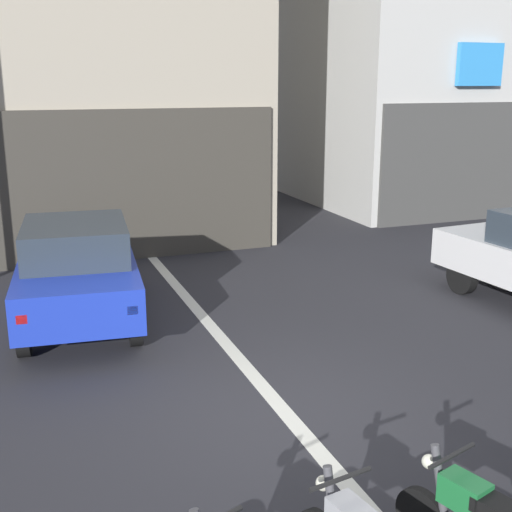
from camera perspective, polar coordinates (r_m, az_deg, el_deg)
ground_plane at (r=7.88m, az=2.86°, el=-13.69°), size 120.00×120.00×0.00m
lane_centre_line at (r=13.20m, az=-7.50°, el=-1.82°), size 0.20×18.00×0.01m
car_blue_crossing_near at (r=10.88m, az=-15.13°, el=-1.00°), size 2.16×4.26×1.64m
car_grey_down_street at (r=18.16m, az=-8.93°, el=5.57°), size 2.05×4.22×1.64m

